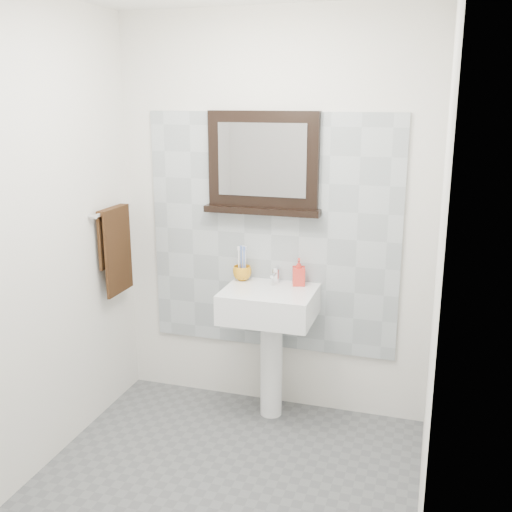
{
  "coord_description": "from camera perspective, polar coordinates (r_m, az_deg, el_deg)",
  "views": [
    {
      "loc": [
        0.97,
        -2.44,
        1.98
      ],
      "look_at": [
        0.06,
        0.55,
        1.15
      ],
      "focal_mm": 42.0,
      "sensor_mm": 36.0,
      "label": 1
    }
  ],
  "objects": [
    {
      "name": "towel_bar",
      "position": [
        3.83,
        -13.52,
        4.22
      ],
      "size": [
        0.07,
        0.4,
        0.03
      ],
      "color": "silver",
      "rests_on": "left_wall"
    },
    {
      "name": "front_wall",
      "position": [
        1.81,
        -17.56,
        -9.61
      ],
      "size": [
        2.0,
        0.01,
        2.5
      ],
      "primitive_type": "cube",
      "color": "silver",
      "rests_on": "ground"
    },
    {
      "name": "right_wall",
      "position": [
        2.55,
        16.83,
        -2.43
      ],
      "size": [
        0.01,
        2.2,
        2.5
      ],
      "primitive_type": "cube",
      "color": "silver",
      "rests_on": "ground"
    },
    {
      "name": "back_wall",
      "position": [
        3.75,
        1.57,
        3.61
      ],
      "size": [
        2.0,
        0.01,
        2.5
      ],
      "primitive_type": "cube",
      "color": "silver",
      "rests_on": "ground"
    },
    {
      "name": "left_wall",
      "position": [
        3.23,
        -21.37,
        0.73
      ],
      "size": [
        0.01,
        2.2,
        2.5
      ],
      "primitive_type": "cube",
      "color": "silver",
      "rests_on": "ground"
    },
    {
      "name": "soap_dispenser",
      "position": [
        3.68,
        4.09,
        -1.52
      ],
      "size": [
        0.09,
        0.1,
        0.17
      ],
      "primitive_type": "imported",
      "rotation": [
        0.0,
        0.0,
        0.28
      ],
      "color": "red",
      "rests_on": "pedestal_sink"
    },
    {
      "name": "splashback",
      "position": [
        3.76,
        1.51,
        2.08
      ],
      "size": [
        1.6,
        0.02,
        1.5
      ],
      "primitive_type": "cube",
      "color": "#A2ABAF",
      "rests_on": "back_wall"
    },
    {
      "name": "pedestal_sink",
      "position": [
        3.68,
        1.31,
        -5.89
      ],
      "size": [
        0.55,
        0.44,
        0.96
      ],
      "color": "white",
      "rests_on": "ground"
    },
    {
      "name": "hand_towel",
      "position": [
        3.87,
        -13.25,
        1.15
      ],
      "size": [
        0.06,
        0.3,
        0.55
      ],
      "color": "black",
      "rests_on": "towel_bar"
    },
    {
      "name": "framed_mirror",
      "position": [
        3.67,
        0.67,
        8.63
      ],
      "size": [
        0.73,
        0.11,
        0.62
      ],
      "color": "black",
      "rests_on": "back_wall"
    },
    {
      "name": "floor",
      "position": [
        3.29,
        -4.11,
        -22.16
      ],
      "size": [
        2.0,
        2.2,
        0.01
      ],
      "primitive_type": "cube",
      "color": "#5B5D60",
      "rests_on": "ground"
    },
    {
      "name": "toothbrush_cup",
      "position": [
        3.79,
        -1.33,
        -1.63
      ],
      "size": [
        0.14,
        0.14,
        0.09
      ],
      "primitive_type": "imported",
      "rotation": [
        0.0,
        0.0,
        0.23
      ],
      "color": "orange",
      "rests_on": "pedestal_sink"
    },
    {
      "name": "toothbrushes",
      "position": [
        3.77,
        -1.29,
        -0.49
      ],
      "size": [
        0.05,
        0.04,
        0.21
      ],
      "color": "white",
      "rests_on": "toothbrush_cup"
    }
  ]
}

